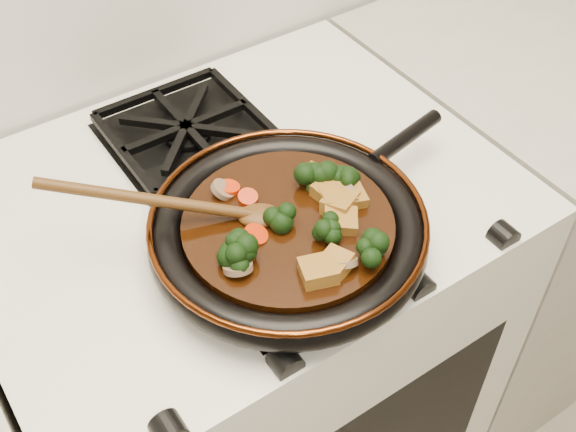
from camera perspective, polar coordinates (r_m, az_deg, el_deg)
stove at (r=1.38m, az=-3.23°, el=-11.54°), size 0.76×0.60×0.90m
burner_grate_front at (r=0.94m, az=0.12°, el=-2.32°), size 0.23×0.23×0.03m
burner_grate_back at (r=1.12m, az=-8.01°, el=6.62°), size 0.23×0.23×0.03m
skillet at (r=0.92m, az=0.09°, el=-1.07°), size 0.48×0.36×0.05m
braising_sauce at (r=0.91m, az=0.00°, el=-0.92°), size 0.27×0.27×0.02m
tofu_cube_0 at (r=0.85m, az=3.79°, el=-3.75°), size 0.05×0.05×0.03m
tofu_cube_1 at (r=0.93m, az=5.09°, el=1.48°), size 0.04×0.04×0.02m
tofu_cube_2 at (r=0.96m, az=2.22°, el=3.16°), size 0.04×0.04×0.02m
tofu_cube_3 at (r=0.90m, az=4.15°, el=-0.43°), size 0.06×0.06×0.03m
tofu_cube_4 at (r=0.93m, az=3.44°, el=1.88°), size 0.05×0.05×0.02m
tofu_cube_5 at (r=0.92m, az=4.13°, el=0.95°), size 0.06×0.06×0.03m
tofu_cube_6 at (r=0.84m, az=2.41°, el=-4.41°), size 0.05×0.05×0.03m
tofu_cube_7 at (r=0.93m, az=3.84°, el=1.43°), size 0.05×0.05×0.03m
broccoli_floret_0 at (r=0.85m, az=-3.71°, el=-3.28°), size 0.08×0.08×0.07m
broccoli_floret_1 at (r=0.95m, az=5.03°, el=2.86°), size 0.07×0.07×0.06m
broccoli_floret_2 at (r=0.94m, az=1.82°, el=2.58°), size 0.07×0.07×0.06m
broccoli_floret_3 at (r=0.86m, az=-3.85°, el=-2.56°), size 0.07×0.07×0.07m
broccoli_floret_4 at (r=0.95m, az=3.44°, el=3.37°), size 0.08×0.08×0.07m
broccoli_floret_5 at (r=0.88m, az=3.20°, el=-1.37°), size 0.06×0.07×0.06m
broccoli_floret_6 at (r=0.86m, az=6.57°, el=-2.80°), size 0.07×0.07×0.07m
broccoli_floret_7 at (r=0.89m, az=-0.28°, el=-0.57°), size 0.07×0.08×0.06m
carrot_coin_0 at (r=0.95m, az=-4.71°, el=2.25°), size 0.03×0.03×0.01m
carrot_coin_1 at (r=0.93m, az=-3.20°, el=1.48°), size 0.03×0.03×0.01m
carrot_coin_2 at (r=0.88m, az=-2.58°, el=-1.50°), size 0.03×0.03×0.02m
carrot_coin_3 at (r=0.86m, az=-3.59°, el=-3.19°), size 0.03×0.03×0.02m
mushroom_slice_0 at (r=0.85m, az=4.49°, el=-3.73°), size 0.04×0.04×0.03m
mushroom_slice_1 at (r=0.94m, az=5.20°, el=2.06°), size 0.03×0.04×0.03m
mushroom_slice_2 at (r=0.94m, az=-5.17°, el=2.09°), size 0.04×0.04×0.03m
mushroom_slice_3 at (r=0.85m, az=-3.98°, el=-4.07°), size 0.05×0.05×0.02m
wooden_spoon at (r=0.90m, az=-7.42°, el=0.79°), size 0.16×0.11×0.27m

